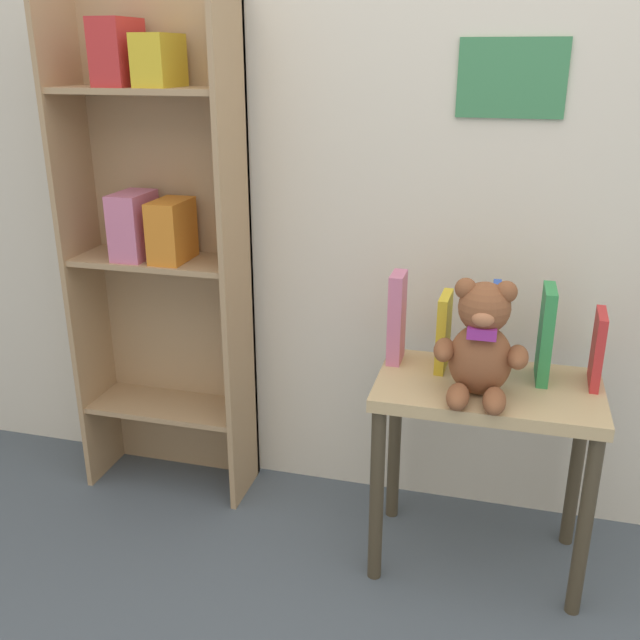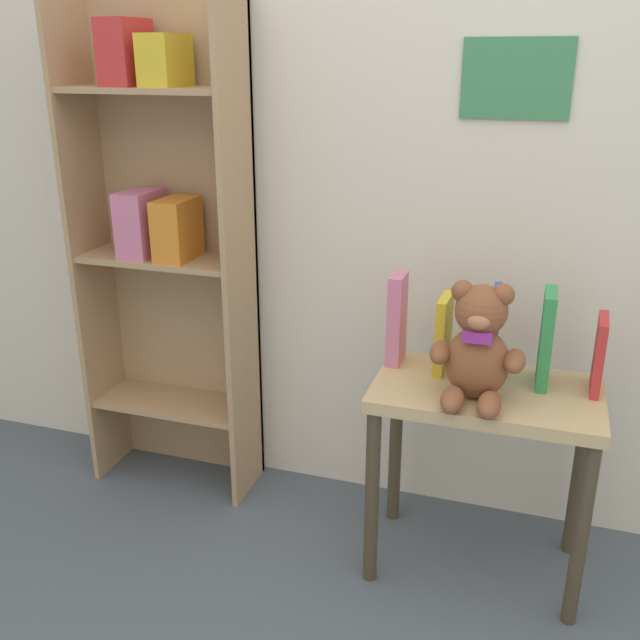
% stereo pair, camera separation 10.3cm
% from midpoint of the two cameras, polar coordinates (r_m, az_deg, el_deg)
% --- Properties ---
extents(wall_back, '(4.80, 0.07, 2.50)m').
position_cam_midpoint_polar(wall_back, '(2.17, 13.65, 15.09)').
color(wall_back, silver).
rests_on(wall_back, ground_plane).
extents(bookshelf_side, '(0.56, 0.24, 1.63)m').
position_cam_midpoint_polar(bookshelf_side, '(2.37, -10.97, 7.07)').
color(bookshelf_side, tan).
rests_on(bookshelf_side, ground_plane).
extents(display_table, '(0.61, 0.37, 0.58)m').
position_cam_midpoint_polar(display_table, '(2.06, 14.40, -7.94)').
color(display_table, tan).
rests_on(display_table, ground_plane).
extents(teddy_bear, '(0.24, 0.22, 0.32)m').
position_cam_midpoint_polar(teddy_bear, '(1.88, 14.04, -2.20)').
color(teddy_bear, brown).
rests_on(teddy_bear, display_table).
extents(book_standing_pink, '(0.04, 0.10, 0.27)m').
position_cam_midpoint_polar(book_standing_pink, '(2.07, 7.58, 0.05)').
color(book_standing_pink, '#D17093').
rests_on(book_standing_pink, display_table).
extents(book_standing_yellow, '(0.03, 0.13, 0.22)m').
position_cam_midpoint_polar(book_standing_yellow, '(2.05, 11.26, -1.12)').
color(book_standing_yellow, gold).
rests_on(book_standing_yellow, display_table).
extents(book_standing_blue, '(0.03, 0.12, 0.26)m').
position_cam_midpoint_polar(book_standing_blue, '(2.03, 15.15, -1.03)').
color(book_standing_blue, '#2D51B7').
rests_on(book_standing_blue, display_table).
extents(book_standing_green, '(0.03, 0.14, 0.27)m').
position_cam_midpoint_polar(book_standing_green, '(2.02, 19.03, -1.44)').
color(book_standing_green, '#33934C').
rests_on(book_standing_green, display_table).
extents(book_standing_red, '(0.03, 0.14, 0.21)m').
position_cam_midpoint_polar(book_standing_red, '(2.05, 22.78, -2.59)').
color(book_standing_red, red).
rests_on(book_standing_red, display_table).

